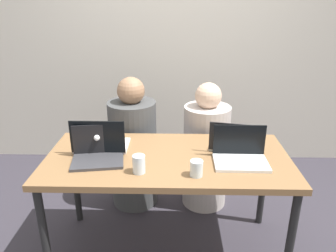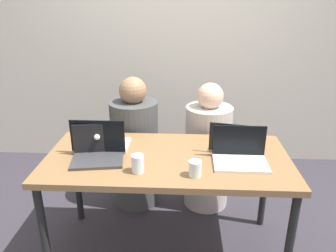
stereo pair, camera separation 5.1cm
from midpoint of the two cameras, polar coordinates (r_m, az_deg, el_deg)
name	(u,v)px [view 2 (the right image)]	position (r m, az deg, el deg)	size (l,w,h in m)	color
ground_plane	(167,249)	(2.54, 0.53, -20.59)	(12.00, 12.00, 0.00)	#332F38
back_wall	(175,42)	(3.44, 1.69, 14.38)	(4.50, 0.10, 2.54)	beige
desk	(167,166)	(2.14, 0.59, -6.97)	(1.56, 0.75, 0.75)	brown
person_on_left	(135,150)	(2.79, -5.21, -4.11)	(0.40, 0.40, 1.12)	#434445
person_on_right	(207,153)	(2.78, 7.40, -4.71)	(0.40, 0.40, 1.08)	#BAAFA9
laptop_back_right	(231,143)	(2.22, 11.63, -3.00)	(0.32, 0.27, 0.21)	silver
laptop_front_left	(98,153)	(2.09, -11.47, -4.55)	(0.34, 0.26, 0.21)	#38383C
laptop_back_left	(101,142)	(2.23, -10.89, -2.72)	(0.35, 0.27, 0.23)	silver
laptop_front_right	(240,155)	(2.07, 13.13, -5.02)	(0.33, 0.25, 0.21)	silver
water_glass_right	(195,170)	(1.88, 5.51, -7.57)	(0.07, 0.07, 0.09)	silver
water_glass_left	(138,165)	(1.91, -4.52, -6.76)	(0.07, 0.07, 0.11)	silver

